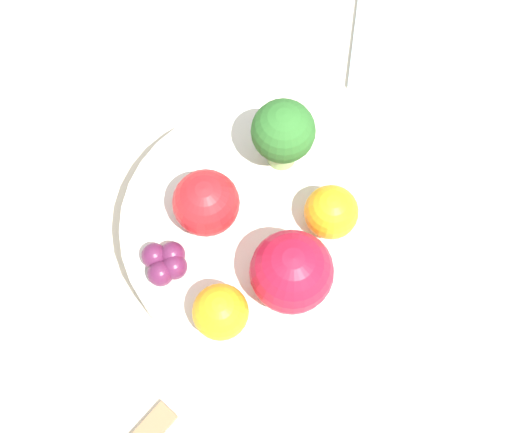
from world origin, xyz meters
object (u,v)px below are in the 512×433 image
(orange_front, at_px, (331,212))
(orange_back, at_px, (220,312))
(broccoli, at_px, (283,133))
(apple_green, at_px, (292,272))
(apple_red, at_px, (206,203))
(grape_cluster, at_px, (165,263))
(bowl, at_px, (256,232))
(napkin, at_px, (419,23))

(orange_front, distance_m, orange_back, 0.10)
(broccoli, relative_size, apple_green, 1.13)
(apple_green, xyz_separation_m, orange_front, (0.05, -0.00, -0.01))
(orange_back, bearing_deg, broccoli, 10.11)
(broccoli, height_order, apple_red, broccoli)
(apple_red, distance_m, grape_cluster, 0.05)
(apple_green, xyz_separation_m, grape_cluster, (-0.03, 0.08, -0.02))
(bowl, height_order, apple_red, apple_red)
(orange_back, distance_m, napkin, 0.32)
(orange_back, bearing_deg, bowl, 10.95)
(orange_back, relative_size, grape_cluster, 1.10)
(apple_red, height_order, apple_green, apple_green)
(bowl, xyz_separation_m, orange_back, (-0.07, -0.01, 0.04))
(orange_front, relative_size, orange_back, 1.01)
(apple_green, relative_size, orange_back, 1.49)
(bowl, relative_size, apple_red, 4.19)
(broccoli, distance_m, apple_green, 0.10)
(apple_red, height_order, orange_front, apple_red)
(broccoli, height_order, apple_green, broccoli)
(broccoli, relative_size, grape_cluster, 1.85)
(bowl, height_order, orange_back, orange_back)
(grape_cluster, bearing_deg, broccoli, -14.54)
(apple_red, xyz_separation_m, orange_front, (0.04, -0.08, -0.00))
(apple_red, bearing_deg, apple_green, -102.41)
(broccoli, bearing_deg, orange_back, -169.89)
(broccoli, xyz_separation_m, grape_cluster, (-0.11, 0.03, -0.03))
(orange_front, xyz_separation_m, grape_cluster, (-0.08, 0.08, -0.01))
(apple_red, xyz_separation_m, apple_green, (-0.02, -0.07, 0.00))
(apple_red, distance_m, apple_green, 0.08)
(apple_green, height_order, grape_cluster, apple_green)
(orange_front, xyz_separation_m, napkin, (0.22, 0.02, -0.06))
(broccoli, distance_m, orange_front, 0.06)
(apple_green, xyz_separation_m, napkin, (0.28, 0.02, -0.07))
(apple_green, xyz_separation_m, orange_back, (-0.04, 0.03, -0.01))
(grape_cluster, height_order, napkin, grape_cluster)
(broccoli, bearing_deg, orange_front, -118.22)
(bowl, xyz_separation_m, apple_green, (-0.03, -0.04, 0.05))
(bowl, height_order, orange_front, orange_front)
(apple_red, bearing_deg, napkin, -12.51)
(orange_back, xyz_separation_m, grape_cluster, (0.01, 0.05, -0.01))
(orange_front, distance_m, napkin, 0.23)
(bowl, relative_size, orange_front, 5.16)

